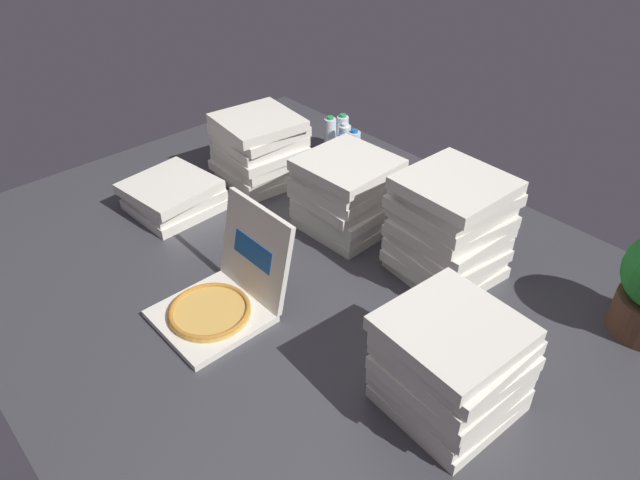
{
  "coord_description": "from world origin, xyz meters",
  "views": [
    {
      "loc": [
        1.44,
        -1.22,
        1.58
      ],
      "look_at": [
        -0.02,
        0.1,
        0.14
      ],
      "focal_mm": 32.26,
      "sensor_mm": 36.0,
      "label": 1
    }
  ],
  "objects": [
    {
      "name": "ground_plane",
      "position": [
        0.0,
        0.0,
        -0.01
      ],
      "size": [
        3.2,
        2.4,
        0.02
      ],
      "primitive_type": "cube",
      "color": "#38383D"
    },
    {
      "name": "open_pizza_box",
      "position": [
        -0.06,
        -0.37,
        0.08
      ],
      "size": [
        0.38,
        0.48,
        0.41
      ],
      "color": "silver",
      "rests_on": "ground_plane"
    },
    {
      "name": "pizza_stack_right_mid",
      "position": [
        0.37,
        0.47,
        0.23
      ],
      "size": [
        0.45,
        0.45,
        0.47
      ],
      "color": "silver",
      "rests_on": "ground_plane"
    },
    {
      "name": "pizza_stack_center_far",
      "position": [
        -0.79,
        0.37,
        0.18
      ],
      "size": [
        0.43,
        0.43,
        0.36
      ],
      "color": "silver",
      "rests_on": "ground_plane"
    },
    {
      "name": "pizza_stack_left_mid",
      "position": [
        0.81,
        -0.08,
        0.18
      ],
      "size": [
        0.43,
        0.43,
        0.36
      ],
      "color": "silver",
      "rests_on": "ground_plane"
    },
    {
      "name": "pizza_stack_left_far",
      "position": [
        -0.16,
        0.4,
        0.18
      ],
      "size": [
        0.41,
        0.41,
        0.36
      ],
      "color": "silver",
      "rests_on": "ground_plane"
    },
    {
      "name": "pizza_stack_right_far",
      "position": [
        -0.85,
        -0.13,
        0.08
      ],
      "size": [
        0.43,
        0.43,
        0.16
      ],
      "color": "silver",
      "rests_on": "ground_plane"
    },
    {
      "name": "water_bottle_0",
      "position": [
        -0.57,
        0.77,
        0.1
      ],
      "size": [
        0.07,
        0.07,
        0.22
      ],
      "color": "white",
      "rests_on": "ground_plane"
    },
    {
      "name": "water_bottle_1",
      "position": [
        -0.57,
        0.85,
        0.1
      ],
      "size": [
        0.07,
        0.07,
        0.22
      ],
      "color": "silver",
      "rests_on": "ground_plane"
    },
    {
      "name": "water_bottle_2",
      "position": [
        -0.66,
        0.87,
        0.1
      ],
      "size": [
        0.07,
        0.07,
        0.22
      ],
      "color": "silver",
      "rests_on": "ground_plane"
    },
    {
      "name": "water_bottle_3",
      "position": [
        -0.76,
        0.95,
        0.1
      ],
      "size": [
        0.07,
        0.07,
        0.22
      ],
      "color": "white",
      "rests_on": "ground_plane"
    },
    {
      "name": "water_bottle_4",
      "position": [
        -0.78,
        0.87,
        0.1
      ],
      "size": [
        0.07,
        0.07,
        0.22
      ],
      "color": "white",
      "rests_on": "ground_plane"
    }
  ]
}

